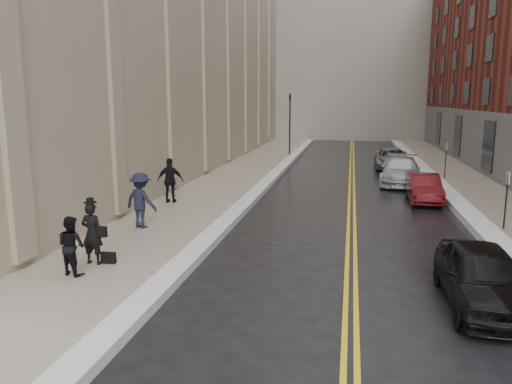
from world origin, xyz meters
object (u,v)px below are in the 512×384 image
at_px(car_black, 482,277).
at_px(pedestrian_c, 170,180).
at_px(pedestrian_a, 71,245).
at_px(pedestrian_b, 141,200).
at_px(car_maroon, 424,188).
at_px(car_silver_near, 401,171).
at_px(car_silver_far, 392,159).
at_px(pedestrian_main, 92,233).

relative_size(car_black, pedestrian_c, 2.11).
distance_m(pedestrian_a, pedestrian_b, 4.99).
xyz_separation_m(car_maroon, pedestrian_c, (-11.34, -3.07, 0.51)).
height_order(car_black, car_silver_near, car_silver_near).
bearing_deg(car_silver_far, car_black, -88.48).
height_order(car_silver_near, car_silver_far, car_silver_near).
distance_m(pedestrian_main, pedestrian_c, 8.55).
height_order(car_maroon, pedestrian_b, pedestrian_b).
distance_m(car_silver_near, pedestrian_b, 16.14).
bearing_deg(car_silver_far, car_silver_near, -89.10).
height_order(car_black, pedestrian_a, pedestrian_a).
bearing_deg(pedestrian_c, car_maroon, -169.93).
bearing_deg(pedestrian_main, car_silver_near, -117.82).
bearing_deg(car_maroon, car_silver_near, 97.13).
height_order(car_silver_far, pedestrian_a, pedestrian_a).
distance_m(car_maroon, car_silver_near, 5.01).
bearing_deg(pedestrian_a, pedestrian_main, -77.72).
bearing_deg(car_silver_near, car_maroon, -76.38).
height_order(pedestrian_a, pedestrian_b, pedestrian_b).
bearing_deg(pedestrian_b, car_maroon, -128.29).
xyz_separation_m(car_maroon, car_silver_near, (-0.60, 4.98, 0.11)).
distance_m(car_silver_far, pedestrian_main, 25.13).
xyz_separation_m(car_silver_near, pedestrian_main, (-9.90, -16.56, 0.28)).
bearing_deg(car_black, pedestrian_main, 175.66).
bearing_deg(car_maroon, pedestrian_c, -164.58).
distance_m(car_black, car_silver_near, 17.29).
relative_size(car_maroon, car_silver_near, 0.76).
xyz_separation_m(car_silver_near, car_silver_far, (0.00, 6.53, -0.06)).
xyz_separation_m(car_silver_near, pedestrian_b, (-10.21, -12.49, 0.40)).
relative_size(car_maroon, pedestrian_main, 2.22).
bearing_deg(car_silver_near, car_silver_far, 96.75).
height_order(pedestrian_main, pedestrian_a, pedestrian_main).
bearing_deg(pedestrian_a, car_black, -159.89).
bearing_deg(car_maroon, pedestrian_b, -144.96).
bearing_deg(pedestrian_b, pedestrian_main, 111.35).
height_order(pedestrian_main, pedestrian_c, pedestrian_c).
relative_size(car_silver_near, pedestrian_a, 3.27).
bearing_deg(pedestrian_main, pedestrian_a, 86.19).
relative_size(car_black, pedestrian_b, 2.11).
height_order(car_maroon, car_silver_near, car_silver_near).
bearing_deg(pedestrian_main, car_silver_far, -110.15).
bearing_deg(pedestrian_b, car_silver_near, -112.35).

